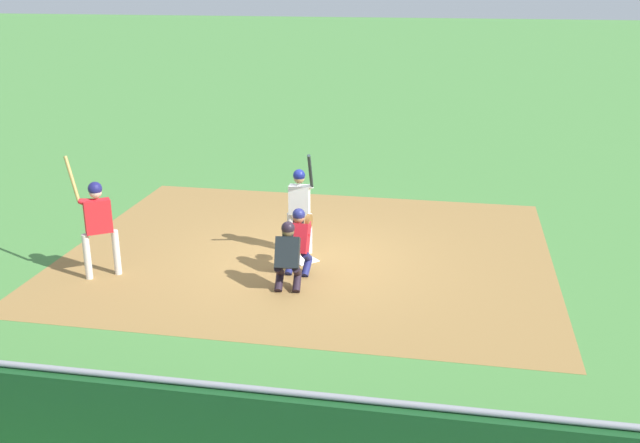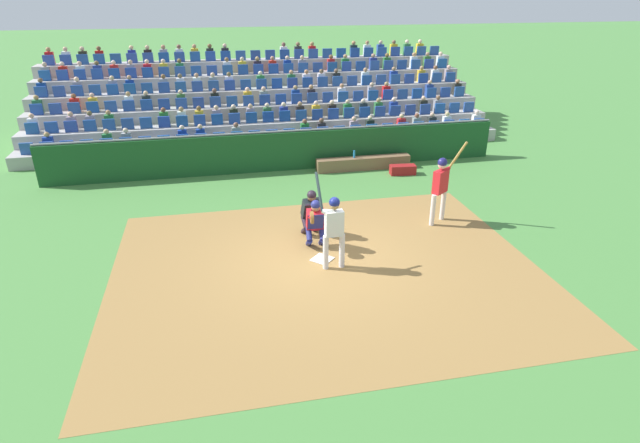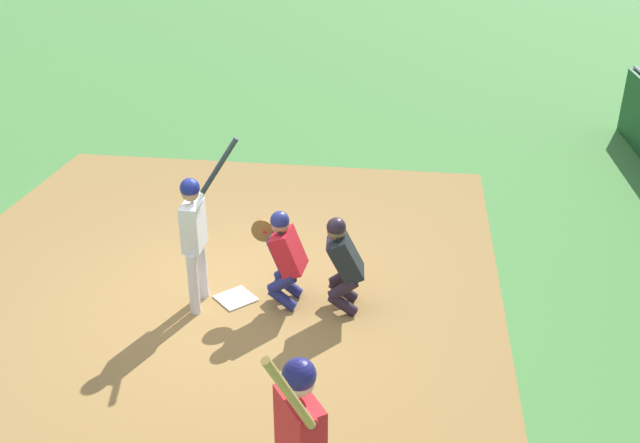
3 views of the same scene
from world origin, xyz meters
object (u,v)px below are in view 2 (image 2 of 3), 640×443
object	(u,v)px
equipment_duffel_bag	(403,170)
dugout_bench	(363,163)
home_plate_umpire	(311,210)
on_deck_batter	(441,183)
catcher_crouching	(315,221)
home_plate_marker	(322,259)
water_bottle_on_bench	(354,154)
batter_at_plate	(334,225)

from	to	relation	value
equipment_duffel_bag	dugout_bench	bearing A→B (deg)	-29.50
home_plate_umpire	dugout_bench	distance (m)	5.62
equipment_duffel_bag	on_deck_batter	distance (m)	4.12
catcher_crouching	equipment_duffel_bag	distance (m)	6.28
home_plate_marker	home_plate_umpire	xyz separation A→B (m)	(-0.01, -1.38, 0.68)
catcher_crouching	dugout_bench	bearing A→B (deg)	-117.59
dugout_bench	water_bottle_on_bench	bearing A→B (deg)	-0.57
home_plate_umpire	on_deck_batter	bearing A→B (deg)	-179.38
home_plate_marker	home_plate_umpire	bearing A→B (deg)	-90.59
batter_at_plate	equipment_duffel_bag	size ratio (longest dim) A/B	2.50
home_plate_umpire	dugout_bench	bearing A→B (deg)	-120.67
home_plate_marker	home_plate_umpire	world-z (taller)	home_plate_umpire
home_plate_marker	water_bottle_on_bench	xyz separation A→B (m)	(-2.53, -6.21, 0.55)
catcher_crouching	on_deck_batter	world-z (taller)	on_deck_batter
on_deck_batter	catcher_crouching	bearing A→B (deg)	12.24
home_plate_umpire	dugout_bench	world-z (taller)	home_plate_umpire
catcher_crouching	batter_at_plate	bearing A→B (deg)	100.61
dugout_bench	on_deck_batter	bearing A→B (deg)	98.08
dugout_bench	equipment_duffel_bag	world-z (taller)	dugout_bench
equipment_duffel_bag	catcher_crouching	bearing A→B (deg)	54.66
water_bottle_on_bench	equipment_duffel_bag	size ratio (longest dim) A/B	0.30
water_bottle_on_bench	equipment_duffel_bag	world-z (taller)	water_bottle_on_bench
water_bottle_on_bench	equipment_duffel_bag	xyz separation A→B (m)	(-1.52, 0.82, -0.41)
batter_at_plate	on_deck_batter	size ratio (longest dim) A/B	0.96
water_bottle_on_bench	equipment_duffel_bag	distance (m)	1.77
home_plate_marker	batter_at_plate	world-z (taller)	batter_at_plate
batter_at_plate	catcher_crouching	xyz separation A→B (m)	(0.20, -1.06, -0.36)
home_plate_umpire	on_deck_batter	size ratio (longest dim) A/B	0.56
batter_at_plate	equipment_duffel_bag	distance (m)	7.04
equipment_duffel_bag	on_deck_batter	world-z (taller)	on_deck_batter
batter_at_plate	equipment_duffel_bag	xyz separation A→B (m)	(-3.88, -5.80, -0.92)
home_plate_marker	equipment_duffel_bag	size ratio (longest dim) A/B	0.50
home_plate_umpire	equipment_duffel_bag	size ratio (longest dim) A/B	1.46
catcher_crouching	equipment_duffel_bag	size ratio (longest dim) A/B	1.49
home_plate_marker	on_deck_batter	world-z (taller)	on_deck_batter
home_plate_umpire	on_deck_batter	xyz separation A→B (m)	(-3.54, -0.04, 0.46)
home_plate_umpire	equipment_duffel_bag	world-z (taller)	home_plate_umpire
batter_at_plate	home_plate_umpire	size ratio (longest dim) A/B	1.71
home_plate_marker	equipment_duffel_bag	distance (m)	6.74
batter_at_plate	water_bottle_on_bench	bearing A→B (deg)	-109.64
batter_at_plate	dugout_bench	world-z (taller)	batter_at_plate
equipment_duffel_bag	home_plate_marker	bearing A→B (deg)	58.44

